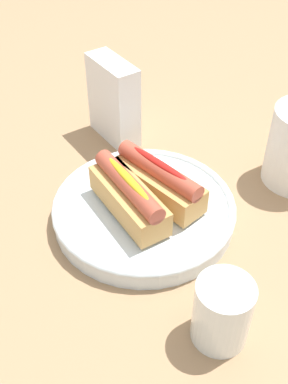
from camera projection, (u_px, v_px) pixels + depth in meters
The scene contains 6 objects.
ground_plane at pixel (140, 231), 0.70m from camera, with size 2.40×2.40×0.00m, color #9E7A56.
serving_bowl at pixel (144, 210), 0.71m from camera, with size 0.27×0.27×0.03m.
hotdog_front at pixel (129, 196), 0.67m from camera, with size 0.15×0.05×0.06m.
hotdog_back at pixel (159, 180), 0.69m from camera, with size 0.16×0.08×0.06m.
water_glass at pixel (222, 313), 0.54m from camera, with size 0.07×0.07×0.09m.
napkin_box at pixel (114, 101), 0.83m from camera, with size 0.11×0.04×0.15m, color white.
Camera 1 is at (0.42, -0.24, 0.51)m, focal length 44.04 mm.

